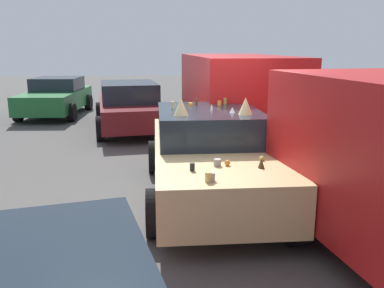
# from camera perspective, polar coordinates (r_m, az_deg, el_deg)

# --- Properties ---
(ground_plane) EXTENTS (60.00, 60.00, 0.00)m
(ground_plane) POSITION_cam_1_polar(r_m,az_deg,el_deg) (7.02, 2.46, -7.13)
(ground_plane) COLOR #514F4C
(art_car_decorated) EXTENTS (4.60, 2.13, 1.69)m
(art_car_decorated) POSITION_cam_1_polar(r_m,az_deg,el_deg) (6.86, 2.46, -1.33)
(art_car_decorated) COLOR #D8BC7F
(art_car_decorated) RESTS_ON ground
(parked_van_behind_left) EXTENTS (5.17, 2.57, 2.23)m
(parked_van_behind_left) POSITION_cam_1_polar(r_m,az_deg,el_deg) (10.26, 5.81, 6.48)
(parked_van_behind_left) COLOR #B21919
(parked_van_behind_left) RESTS_ON ground
(parked_sedan_near_left) EXTENTS (4.79, 2.47, 1.42)m
(parked_sedan_near_left) POSITION_cam_1_polar(r_m,az_deg,el_deg) (12.58, -8.59, 5.20)
(parked_sedan_near_left) COLOR #5B1419
(parked_sedan_near_left) RESTS_ON ground
(parked_sedan_far_right) EXTENTS (4.22, 2.12, 1.34)m
(parked_sedan_far_right) POSITION_cam_1_polar(r_m,az_deg,el_deg) (15.92, -18.08, 6.16)
(parked_sedan_far_right) COLOR #1E602D
(parked_sedan_far_right) RESTS_ON ground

